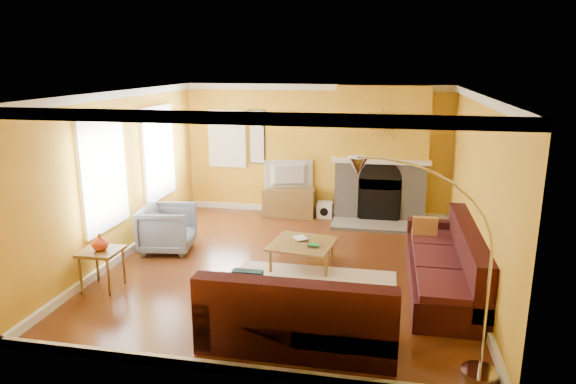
% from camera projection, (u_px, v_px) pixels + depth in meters
% --- Properties ---
extents(floor, '(5.50, 6.00, 0.02)m').
position_uv_depth(floor, '(288.00, 266.00, 8.13)').
color(floor, brown).
rests_on(floor, ground).
extents(ceiling, '(5.50, 6.00, 0.02)m').
position_uv_depth(ceiling, '(288.00, 92.00, 7.46)').
color(ceiling, white).
rests_on(ceiling, ground).
extents(wall_back, '(5.50, 0.02, 2.70)m').
position_uv_depth(wall_back, '(316.00, 150.00, 10.66)').
color(wall_back, gold).
rests_on(wall_back, ground).
extents(wall_front, '(5.50, 0.02, 2.70)m').
position_uv_depth(wall_front, '(228.00, 253.00, 4.93)').
color(wall_front, gold).
rests_on(wall_front, ground).
extents(wall_left, '(0.02, 6.00, 2.70)m').
position_uv_depth(wall_left, '(121.00, 175.00, 8.31)').
color(wall_left, gold).
rests_on(wall_left, ground).
extents(wall_right, '(0.02, 6.00, 2.70)m').
position_uv_depth(wall_right, '(478.00, 191.00, 7.28)').
color(wall_right, gold).
rests_on(wall_right, ground).
extents(baseboard, '(5.50, 6.00, 0.12)m').
position_uv_depth(baseboard, '(288.00, 262.00, 8.11)').
color(baseboard, white).
rests_on(baseboard, floor).
extents(crown_molding, '(5.50, 6.00, 0.12)m').
position_uv_depth(crown_molding, '(288.00, 97.00, 7.48)').
color(crown_molding, white).
rests_on(crown_molding, ceiling).
extents(window_left_near, '(0.06, 1.22, 1.72)m').
position_uv_depth(window_left_near, '(158.00, 153.00, 9.50)').
color(window_left_near, white).
rests_on(window_left_near, wall_left).
extents(window_left_far, '(0.06, 1.22, 1.72)m').
position_uv_depth(window_left_far, '(103.00, 174.00, 7.70)').
color(window_left_far, white).
rests_on(window_left_far, wall_left).
extents(window_back, '(0.82, 0.06, 1.22)m').
position_uv_depth(window_back, '(227.00, 138.00, 10.92)').
color(window_back, white).
rests_on(window_back, wall_back).
extents(wall_art, '(0.34, 0.04, 1.14)m').
position_uv_depth(wall_art, '(257.00, 137.00, 10.79)').
color(wall_art, white).
rests_on(wall_art, wall_back).
extents(fireplace, '(1.80, 0.40, 2.70)m').
position_uv_depth(fireplace, '(381.00, 154.00, 10.21)').
color(fireplace, '#9A9691').
rests_on(fireplace, floor).
extents(mantel, '(1.92, 0.22, 0.08)m').
position_uv_depth(mantel, '(381.00, 161.00, 10.00)').
color(mantel, white).
rests_on(mantel, fireplace).
extents(hearth, '(1.80, 0.70, 0.06)m').
position_uv_depth(hearth, '(378.00, 226.00, 10.01)').
color(hearth, '#9A9691').
rests_on(hearth, floor).
extents(sunburst, '(0.70, 0.04, 0.70)m').
position_uv_depth(sunburst, '(383.00, 125.00, 9.84)').
color(sunburst, olive).
rests_on(sunburst, fireplace).
extents(rug, '(2.40, 1.80, 0.02)m').
position_uv_depth(rug, '(310.00, 291.00, 7.22)').
color(rug, beige).
rests_on(rug, floor).
extents(sectional_sofa, '(3.28, 3.71, 0.90)m').
position_uv_depth(sectional_sofa, '(356.00, 264.00, 7.01)').
color(sectional_sofa, '#3A1214').
rests_on(sectional_sofa, floor).
extents(coffee_table, '(1.07, 1.07, 0.38)m').
position_uv_depth(coffee_table, '(303.00, 253.00, 8.13)').
color(coffee_table, white).
rests_on(coffee_table, floor).
extents(media_console, '(1.07, 0.48, 0.59)m').
position_uv_depth(media_console, '(289.00, 202.00, 10.70)').
color(media_console, brown).
rests_on(media_console, floor).
extents(tv, '(0.99, 0.45, 0.58)m').
position_uv_depth(tv, '(289.00, 175.00, 10.56)').
color(tv, black).
rests_on(tv, media_console).
extents(subwoofer, '(0.32, 0.32, 0.32)m').
position_uv_depth(subwoofer, '(325.00, 210.00, 10.63)').
color(subwoofer, white).
rests_on(subwoofer, floor).
extents(armchair, '(0.98, 0.96, 0.78)m').
position_uv_depth(armchair, '(168.00, 229.00, 8.69)').
color(armchair, slate).
rests_on(armchair, floor).
extents(side_table, '(0.54, 0.54, 0.58)m').
position_uv_depth(side_table, '(103.00, 269.00, 7.24)').
color(side_table, brown).
rests_on(side_table, floor).
extents(vase, '(0.28, 0.28, 0.24)m').
position_uv_depth(vase, '(100.00, 242.00, 7.14)').
color(vase, red).
rests_on(vase, side_table).
extents(book, '(0.29, 0.31, 0.02)m').
position_uv_depth(book, '(295.00, 239.00, 8.20)').
color(book, white).
rests_on(book, coffee_table).
extents(arc_lamp, '(1.41, 0.36, 2.23)m').
position_uv_depth(arc_lamp, '(426.00, 270.00, 5.11)').
color(arc_lamp, silver).
rests_on(arc_lamp, floor).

